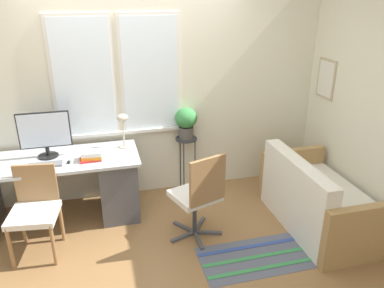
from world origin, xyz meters
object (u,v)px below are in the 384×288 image
at_px(monitor, 45,133).
at_px(plant_stand, 186,145).
at_px(book_stack, 91,156).
at_px(desk_lamp, 123,122).
at_px(keyboard, 45,165).
at_px(couch_loveseat, 317,202).
at_px(desk_chair_wooden, 35,208).
at_px(office_chair_swivel, 199,195).
at_px(potted_plant, 186,121).
at_px(mouse, 69,162).

distance_m(monitor, plant_stand, 1.63).
relative_size(monitor, book_stack, 2.17).
bearing_deg(plant_stand, desk_lamp, -168.41).
distance_m(keyboard, couch_loveseat, 2.88).
bearing_deg(couch_loveseat, desk_chair_wooden, 84.10).
xyz_separation_m(desk_chair_wooden, couch_loveseat, (2.86, -0.30, -0.20)).
xyz_separation_m(keyboard, desk_chair_wooden, (-0.10, -0.37, -0.27)).
distance_m(desk_chair_wooden, office_chair_swivel, 1.57).
bearing_deg(plant_stand, keyboard, -164.14).
distance_m(book_stack, potted_plant, 1.21).
bearing_deg(mouse, desk_lamp, 26.42).
bearing_deg(desk_lamp, couch_loveseat, -26.20).
relative_size(office_chair_swivel, potted_plant, 2.53).
relative_size(keyboard, couch_loveseat, 0.24).
xyz_separation_m(book_stack, office_chair_swivel, (1.00, -0.60, -0.28)).
xyz_separation_m(desk_chair_wooden, plant_stand, (1.68, 0.82, 0.15)).
xyz_separation_m(mouse, couch_loveseat, (2.53, -0.66, -0.48)).
xyz_separation_m(monitor, desk_lamp, (0.81, 0.06, 0.03)).
bearing_deg(keyboard, potted_plant, 15.86).
xyz_separation_m(mouse, desk_chair_wooden, (-0.33, -0.36, -0.28)).
bearing_deg(keyboard, plant_stand, 15.86).
relative_size(desk_chair_wooden, potted_plant, 2.25).
distance_m(monitor, book_stack, 0.54).
relative_size(desk_lamp, couch_loveseat, 0.27).
height_order(monitor, potted_plant, monitor).
distance_m(desk_lamp, couch_loveseat, 2.29).
height_order(monitor, couch_loveseat, monitor).
distance_m(book_stack, office_chair_swivel, 1.20).
bearing_deg(potted_plant, desk_chair_wooden, -154.13).
bearing_deg(office_chair_swivel, desk_lamp, -72.45).
bearing_deg(potted_plant, keyboard, -164.14).
height_order(keyboard, desk_lamp, desk_lamp).
bearing_deg(mouse, keyboard, 179.87).
relative_size(monitor, potted_plant, 1.38).
distance_m(plant_stand, potted_plant, 0.31).
bearing_deg(potted_plant, office_chair_swivel, -96.86).
distance_m(mouse, desk_chair_wooden, 0.56).
bearing_deg(couch_loveseat, office_chair_swivel, 86.13).
bearing_deg(potted_plant, mouse, -161.59).
bearing_deg(book_stack, potted_plant, 20.81).
xyz_separation_m(office_chair_swivel, plant_stand, (0.12, 1.02, 0.11)).
height_order(keyboard, desk_chair_wooden, desk_chair_wooden).
relative_size(couch_loveseat, plant_stand, 2.00).
bearing_deg(mouse, monitor, 133.40).
height_order(desk_lamp, book_stack, desk_lamp).
distance_m(mouse, office_chair_swivel, 1.38).
height_order(monitor, plant_stand, monitor).
xyz_separation_m(keyboard, potted_plant, (1.58, 0.45, 0.18)).
bearing_deg(couch_loveseat, desk_lamp, 63.80).
height_order(mouse, potted_plant, potted_plant).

